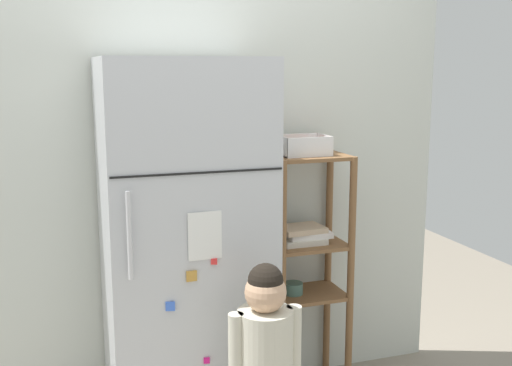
{
  "coord_description": "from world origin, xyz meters",
  "views": [
    {
      "loc": [
        -0.66,
        -2.62,
        1.66
      ],
      "look_at": [
        0.23,
        0.02,
        1.14
      ],
      "focal_mm": 43.71,
      "sensor_mm": 36.0,
      "label": 1
    }
  ],
  "objects_px": {
    "pantry_shelf_unit": "(306,252)",
    "fruit_bin": "(303,147)",
    "refrigerator": "(186,251)",
    "child_standing": "(265,353)"
  },
  "relations": [
    {
      "from": "pantry_shelf_unit",
      "to": "fruit_bin",
      "type": "height_order",
      "value": "fruit_bin"
    },
    {
      "from": "fruit_bin",
      "to": "child_standing",
      "type": "bearing_deg",
      "value": -123.13
    },
    {
      "from": "child_standing",
      "to": "pantry_shelf_unit",
      "type": "bearing_deg",
      "value": 55.43
    },
    {
      "from": "child_standing",
      "to": "pantry_shelf_unit",
      "type": "distance_m",
      "value": 0.8
    },
    {
      "from": "pantry_shelf_unit",
      "to": "fruit_bin",
      "type": "relative_size",
      "value": 5.23
    },
    {
      "from": "refrigerator",
      "to": "child_standing",
      "type": "bearing_deg",
      "value": -68.45
    },
    {
      "from": "refrigerator",
      "to": "pantry_shelf_unit",
      "type": "relative_size",
      "value": 1.38
    },
    {
      "from": "refrigerator",
      "to": "pantry_shelf_unit",
      "type": "bearing_deg",
      "value": 12.25
    },
    {
      "from": "pantry_shelf_unit",
      "to": "refrigerator",
      "type": "bearing_deg",
      "value": -167.75
    },
    {
      "from": "pantry_shelf_unit",
      "to": "fruit_bin",
      "type": "bearing_deg",
      "value": 164.71
    }
  ]
}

